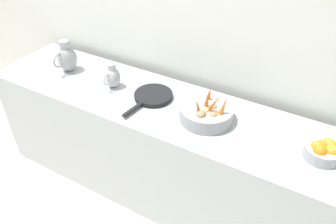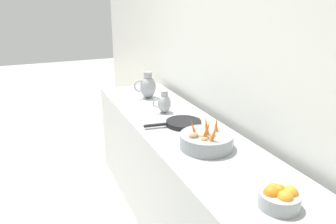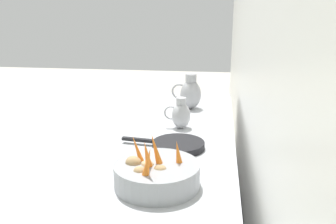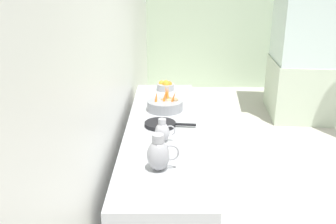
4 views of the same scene
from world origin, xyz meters
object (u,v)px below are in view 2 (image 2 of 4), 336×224
object	(u,v)px
vegetable_colander	(206,140)
metal_pitcher_short	(164,103)
orange_bowl	(280,197)
metal_pitcher_tall	(148,86)
skillet_on_counter	(183,123)

from	to	relation	value
vegetable_colander	metal_pitcher_short	bearing A→B (deg)	-91.17
orange_bowl	metal_pitcher_tall	xyz separation A→B (m)	(-0.03, -1.91, 0.06)
vegetable_colander	metal_pitcher_short	xyz separation A→B (m)	(-0.02, -0.75, 0.03)
metal_pitcher_tall	metal_pitcher_short	bearing A→B (deg)	87.68
orange_bowl	metal_pitcher_short	xyz separation A→B (m)	(-0.01, -1.45, 0.03)
vegetable_colander	metal_pitcher_tall	distance (m)	1.21
skillet_on_counter	vegetable_colander	bearing A→B (deg)	85.26
orange_bowl	metal_pitcher_tall	distance (m)	1.91
metal_pitcher_tall	skillet_on_counter	size ratio (longest dim) A/B	0.57
vegetable_colander	skillet_on_counter	world-z (taller)	vegetable_colander
metal_pitcher_tall	metal_pitcher_short	world-z (taller)	metal_pitcher_tall
vegetable_colander	metal_pitcher_tall	bearing A→B (deg)	-91.60
orange_bowl	metal_pitcher_tall	bearing A→B (deg)	-90.97
metal_pitcher_tall	metal_pitcher_short	xyz separation A→B (m)	(0.02, 0.45, -0.03)
vegetable_colander	metal_pitcher_tall	world-z (taller)	metal_pitcher_tall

